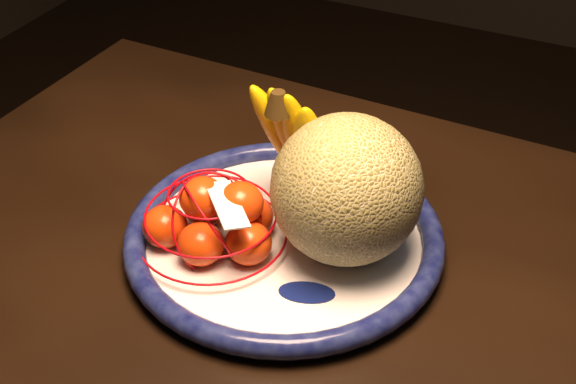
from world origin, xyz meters
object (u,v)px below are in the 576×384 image
at_px(cantaloupe, 347,189).
at_px(mandarin_bag, 215,220).
at_px(banana_bunch, 297,137).
at_px(fruit_bowl, 284,238).

relative_size(cantaloupe, mandarin_bag, 0.95).
distance_m(cantaloupe, banana_bunch, 0.10).
distance_m(fruit_bowl, banana_bunch, 0.11).
relative_size(banana_bunch, mandarin_bag, 1.04).
relative_size(fruit_bowl, banana_bunch, 2.03).
relative_size(fruit_bowl, mandarin_bag, 2.12).
bearing_deg(mandarin_bag, fruit_bowl, 31.56).
height_order(fruit_bowl, banana_bunch, banana_bunch).
bearing_deg(fruit_bowl, banana_bunch, 103.22).
bearing_deg(fruit_bowl, mandarin_bag, -148.44).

